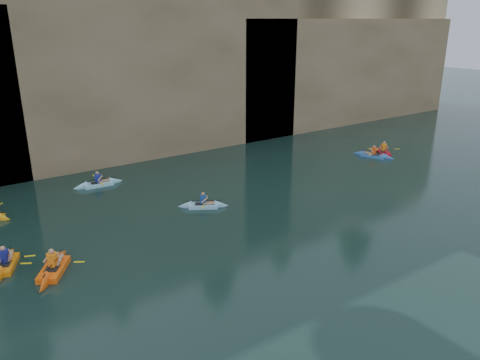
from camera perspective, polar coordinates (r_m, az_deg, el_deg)
ground at (r=17.29m, az=18.39°, el=-14.98°), size 160.00×160.00×0.00m
cliff at (r=40.11m, az=-17.66°, el=13.30°), size 70.00×16.00×12.00m
cliff_slab_center at (r=33.97m, az=-10.39°, el=12.47°), size 24.00×2.40×11.40m
cliff_slab_east at (r=46.07m, az=13.45°, el=12.94°), size 26.00×2.40×9.84m
sea_cave_center at (r=32.08m, az=-19.22°, el=3.88°), size 3.50×1.00×3.20m
sea_cave_east at (r=37.96m, az=1.46°, el=8.16°), size 5.00×1.00×4.50m
kayaker_orange at (r=19.99m, az=-21.77°, el=-10.00°), size 2.36×3.19×1.25m
kayaker_ltblue_near at (r=24.70m, az=-4.51°, el=-3.07°), size 2.62×1.95×1.05m
kayaker_red_far at (r=36.02m, az=17.08°, el=3.28°), size 2.55×2.91×1.16m
kayaker_ltblue_mid at (r=29.02m, az=-16.90°, el=-0.44°), size 2.99×2.23×1.12m
kayaker_blue_east at (r=34.99m, az=15.96°, el=2.92°), size 2.00×3.03×1.07m
kayaker_extra_west at (r=21.13m, az=-26.69°, el=-9.15°), size 2.18×3.01×1.17m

